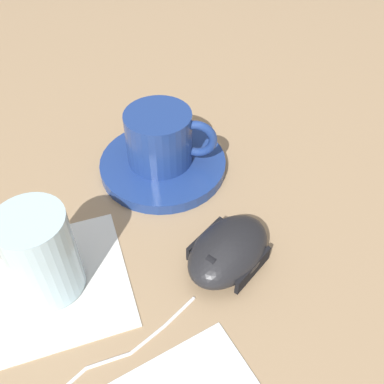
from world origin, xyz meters
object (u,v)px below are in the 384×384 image
(saucer, at_px, (163,165))
(coffee_cup, at_px, (161,138))
(computer_mouse, at_px, (228,251))
(drinking_glass, at_px, (41,254))

(saucer, height_order, coffee_cup, coffee_cup)
(coffee_cup, xyz_separation_m, computer_mouse, (-0.05, -0.15, -0.03))
(coffee_cup, bearing_deg, drinking_glass, -163.70)
(saucer, xyz_separation_m, drinking_glass, (-0.18, -0.05, 0.04))
(saucer, xyz_separation_m, coffee_cup, (0.00, 0.00, 0.04))
(coffee_cup, bearing_deg, computer_mouse, -107.10)
(saucer, height_order, computer_mouse, computer_mouse)
(coffee_cup, xyz_separation_m, drinking_glass, (-0.19, -0.05, 0.00))
(drinking_glass, bearing_deg, coffee_cup, 16.30)
(saucer, bearing_deg, drinking_glass, -164.21)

